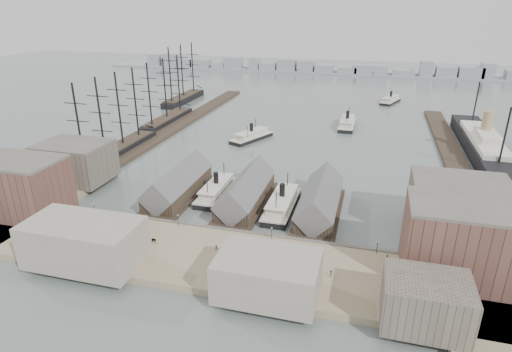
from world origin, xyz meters
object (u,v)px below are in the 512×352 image
(ferry_docked_west, at_px, (216,190))
(horse_cart_center, at_px, (151,240))
(horse_cart_right, at_px, (277,273))
(horse_cart_left, at_px, (99,232))
(ocean_steamer, at_px, (483,145))
(tram, at_px, (421,278))

(ferry_docked_west, bearing_deg, horse_cart_center, -97.52)
(ferry_docked_west, distance_m, horse_cart_right, 57.31)
(horse_cart_left, bearing_deg, horse_cart_right, -83.77)
(horse_cart_left, height_order, horse_cart_right, horse_cart_left)
(ferry_docked_west, xyz_separation_m, ocean_steamer, (105.00, 78.17, 2.14))
(ferry_docked_west, xyz_separation_m, horse_cart_left, (-22.43, -40.25, 0.56))
(horse_cart_center, bearing_deg, horse_cart_left, 101.72)
(ocean_steamer, xyz_separation_m, tram, (-36.31, -118.70, -0.34))
(horse_cart_center, distance_m, horse_cart_right, 39.34)
(tram, bearing_deg, ferry_docked_west, 149.21)
(ocean_steamer, relative_size, horse_cart_left, 21.16)
(tram, bearing_deg, horse_cart_left, 179.57)
(ocean_steamer, bearing_deg, ferry_docked_west, -143.33)
(horse_cart_center, bearing_deg, ocean_steamer, -31.47)
(horse_cart_right, bearing_deg, tram, -90.46)
(ocean_steamer, bearing_deg, horse_cart_right, -119.83)
(ferry_docked_west, distance_m, tram, 79.77)
(ocean_steamer, distance_m, horse_cart_left, 173.96)
(horse_cart_left, xyz_separation_m, horse_cart_center, (17.12, 0.06, -0.02))
(ocean_steamer, xyz_separation_m, horse_cart_center, (-110.30, -118.36, -1.60))
(tram, xyz_separation_m, horse_cart_center, (-73.99, 0.34, -1.26))
(ferry_docked_west, bearing_deg, horse_cart_right, -54.19)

